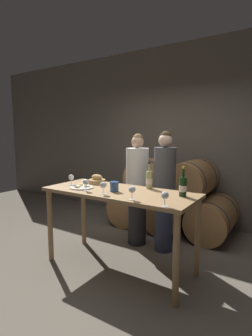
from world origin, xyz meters
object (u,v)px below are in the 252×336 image
object	(u,v)px
person_right	(164,190)
wine_glass_far_left	(71,178)
cheese_plate	(82,187)
tasting_table	(119,201)
blue_crock	(114,186)
wine_bottle_white	(149,180)
wine_glass_far_right	(165,196)
wine_bottle_red	(183,186)
wine_glass_left	(86,182)
person_left	(137,189)
wine_glass_center	(103,185)
wine_glass_right	(132,190)
bread_basket	(97,180)

from	to	relation	value
person_right	wine_glass_far_left	size ratio (longest dim) A/B	11.67
cheese_plate	wine_glass_far_left	world-z (taller)	wine_glass_far_left
tasting_table	blue_crock	distance (m)	0.20
tasting_table	wine_bottle_white	distance (m)	0.45
wine_glass_far_right	wine_glass_far_left	bearing A→B (deg)	169.98
wine_bottle_red	wine_glass_far_left	xyz separation A→B (m)	(-1.42, -0.21, -0.01)
wine_glass_left	wine_bottle_red	bearing A→B (deg)	19.51
person_left	wine_glass_left	size ratio (longest dim) A/B	11.43
person_left	wine_bottle_red	distance (m)	1.12
wine_bottle_red	cheese_plate	world-z (taller)	wine_bottle_red
wine_bottle_red	wine_glass_center	size ratio (longest dim) A/B	2.26
wine_glass_far_right	cheese_plate	bearing A→B (deg)	170.29
wine_glass_far_left	blue_crock	bearing A→B (deg)	0.47
blue_crock	wine_glass_far_right	world-z (taller)	wine_glass_far_right
wine_glass_far_left	wine_glass_right	bearing A→B (deg)	-11.24
wine_glass_left	wine_glass_center	world-z (taller)	same
blue_crock	cheese_plate	xyz separation A→B (m)	(-0.45, -0.05, -0.05)
wine_glass_center	wine_bottle_white	bearing A→B (deg)	63.77
tasting_table	person_right	size ratio (longest dim) A/B	1.10
cheese_plate	wine_bottle_white	bearing A→B (deg)	30.67
bread_basket	cheese_plate	size ratio (longest dim) A/B	0.76
bread_basket	cheese_plate	world-z (taller)	bread_basket
person_left	wine_glass_far_right	distance (m)	1.42
person_left	wine_glass_far_left	world-z (taller)	person_left
wine_glass_far_right	wine_glass_right	bearing A→B (deg)	173.36
wine_glass_far_left	wine_glass_right	size ratio (longest dim) A/B	1.00
wine_bottle_white	wine_glass_center	xyz separation A→B (m)	(-0.27, -0.56, -0.01)
wine_bottle_red	wine_glass_right	xyz separation A→B (m)	(-0.38, -0.42, -0.01)
wine_bottle_white	wine_glass_far_left	distance (m)	1.00
person_left	wine_glass_center	xyz separation A→B (m)	(0.15, -0.99, 0.24)
wine_bottle_white	bread_basket	distance (m)	0.74
person_right	bread_basket	bearing A→B (deg)	-143.65
tasting_table	wine_bottle_red	bearing A→B (deg)	10.36
cheese_plate	wine_glass_right	world-z (taller)	wine_glass_right
wine_glass_far_left	wine_glass_right	distance (m)	1.06
tasting_table	cheese_plate	bearing A→B (deg)	-165.11
person_left	wine_glass_far_right	bearing A→B (deg)	-49.31
cheese_plate	person_left	bearing A→B (deg)	71.43
person_left	wine_glass_right	world-z (taller)	person_left
wine_glass_left	wine_glass_center	size ratio (longest dim) A/B	1.00
tasting_table	wine_glass_right	bearing A→B (deg)	-39.05
wine_bottle_red	blue_crock	size ratio (longest dim) A/B	2.78
person_right	wine_glass_right	distance (m)	1.05
wine_glass_left	wine_glass_right	world-z (taller)	same
person_right	wine_bottle_red	bearing A→B (deg)	-51.17
wine_bottle_white	cheese_plate	world-z (taller)	wine_bottle_white
tasting_table	bread_basket	xyz separation A→B (m)	(-0.49, 0.19, 0.17)
wine_bottle_white	wine_glass_far_right	size ratio (longest dim) A/B	2.30
tasting_table	wine_bottle_white	xyz separation A→B (m)	(0.24, 0.30, 0.23)
blue_crock	wine_glass_right	size ratio (longest dim) A/B	0.81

